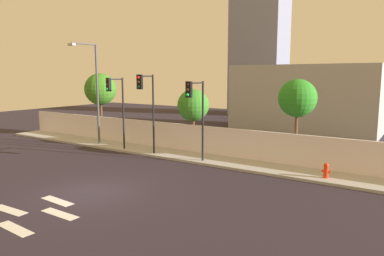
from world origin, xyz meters
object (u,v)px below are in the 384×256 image
at_px(roadside_tree_midleft, 193,105).
at_px(roadside_tree_midright, 297,98).
at_px(traffic_light_left, 116,98).
at_px(roadside_tree_leftmost, 100,89).
at_px(street_lamp_curbside, 94,86).
at_px(traffic_light_center, 196,104).
at_px(traffic_light_right, 146,97).
at_px(fire_hydrant, 326,170).

relative_size(roadside_tree_midleft, roadside_tree_midright, 0.85).
relative_size(traffic_light_left, roadside_tree_leftmost, 0.91).
relative_size(traffic_light_left, roadside_tree_midleft, 1.15).
relative_size(street_lamp_curbside, roadside_tree_midright, 1.45).
height_order(traffic_light_center, roadside_tree_midright, roadside_tree_midright).
bearing_deg(traffic_light_right, traffic_light_left, 177.09).
distance_m(traffic_light_left, fire_hydrant, 14.16).
xyz_separation_m(traffic_light_right, roadside_tree_midleft, (1.08, 3.73, -0.74)).
xyz_separation_m(street_lamp_curbside, roadside_tree_midright, (14.02, 3.07, -0.57)).
xyz_separation_m(traffic_light_left, roadside_tree_midleft, (3.96, 3.58, -0.59)).
bearing_deg(traffic_light_right, roadside_tree_leftmost, 155.81).
relative_size(street_lamp_curbside, roadside_tree_midleft, 1.71).
height_order(roadside_tree_leftmost, roadside_tree_midleft, roadside_tree_leftmost).
distance_m(traffic_light_left, roadside_tree_midright, 11.88).
xyz_separation_m(traffic_light_left, street_lamp_curbside, (-2.70, 0.52, 0.74)).
relative_size(traffic_light_center, roadside_tree_midright, 0.94).
xyz_separation_m(fire_hydrant, roadside_tree_leftmost, (-19.20, 2.76, 3.54)).
relative_size(roadside_tree_leftmost, roadside_tree_midright, 1.08).
relative_size(traffic_light_right, roadside_tree_midleft, 1.20).
bearing_deg(roadside_tree_midleft, roadside_tree_leftmost, 180.00).
xyz_separation_m(roadside_tree_midleft, roadside_tree_midright, (7.36, 0.00, 0.75)).
height_order(roadside_tree_leftmost, roadside_tree_midright, roadside_tree_leftmost).
xyz_separation_m(traffic_light_center, traffic_light_right, (-3.73, 0.05, 0.26)).
height_order(traffic_light_right, fire_hydrant, traffic_light_right).
bearing_deg(traffic_light_center, roadside_tree_midleft, 125.10).
height_order(street_lamp_curbside, roadside_tree_midleft, street_lamp_curbside).
relative_size(roadside_tree_leftmost, roadside_tree_midleft, 1.26).
xyz_separation_m(traffic_light_left, traffic_light_right, (2.88, -0.15, 0.16)).
bearing_deg(roadside_tree_midright, roadside_tree_leftmost, 180.00).
height_order(traffic_light_center, street_lamp_curbside, street_lamp_curbside).
height_order(traffic_light_right, roadside_tree_leftmost, roadside_tree_leftmost).
xyz_separation_m(traffic_light_left, traffic_light_center, (6.62, -0.19, -0.10)).
bearing_deg(roadside_tree_leftmost, fire_hydrant, -8.18).
bearing_deg(traffic_light_left, roadside_tree_midleft, 42.12).
distance_m(roadside_tree_leftmost, roadside_tree_midright, 16.75).
height_order(traffic_light_left, traffic_light_right, traffic_light_right).
bearing_deg(roadside_tree_leftmost, street_lamp_curbside, -48.39).
xyz_separation_m(traffic_light_left, fire_hydrant, (13.78, 0.82, -3.19)).
bearing_deg(fire_hydrant, street_lamp_curbside, -178.93).
bearing_deg(fire_hydrant, traffic_light_right, -174.91).
xyz_separation_m(traffic_light_left, roadside_tree_leftmost, (-5.42, 3.58, 0.35)).
bearing_deg(traffic_light_center, fire_hydrant, 8.08).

